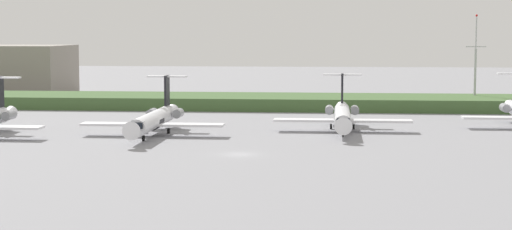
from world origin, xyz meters
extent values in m
plane|color=gray|center=(0.00, 30.00, 0.00)|extent=(500.00, 500.00, 0.00)
cube|color=#426033|center=(0.00, 69.43, 1.33)|extent=(320.00, 20.00, 2.66)
cone|color=white|center=(-43.37, 27.60, 2.45)|extent=(2.30, 4.00, 2.29)
cube|color=white|center=(-37.46, 12.60, 1.84)|extent=(11.00, 3.20, 0.36)
cube|color=white|center=(-43.37, 24.90, 8.80)|extent=(6.80, 1.80, 0.24)
cylinder|color=gray|center=(-41.12, 22.80, 2.65)|extent=(1.50, 3.40, 1.50)
cylinder|color=white|center=(-16.03, 19.63, 2.45)|extent=(2.70, 24.00, 2.70)
cone|color=white|center=(-16.03, 6.13, 2.45)|extent=(2.70, 3.00, 2.70)
cone|color=white|center=(-16.03, 33.63, 2.45)|extent=(2.30, 4.00, 2.29)
cube|color=black|center=(-16.03, 8.03, 2.92)|extent=(2.02, 1.80, 0.90)
cylinder|color=black|center=(-16.03, 19.63, 2.30)|extent=(2.76, 3.60, 2.76)
cube|color=white|center=(-21.94, 18.63, 1.84)|extent=(11.00, 3.20, 0.36)
cube|color=white|center=(-10.13, 18.63, 1.84)|extent=(11.00, 3.20, 0.36)
cube|color=black|center=(-16.03, 30.63, 6.40)|extent=(0.36, 3.20, 5.20)
cube|color=white|center=(-16.03, 30.93, 8.80)|extent=(6.80, 1.80, 0.24)
cylinder|color=gray|center=(-18.28, 28.83, 2.65)|extent=(1.50, 3.40, 1.50)
cylinder|color=gray|center=(-13.78, 28.83, 2.65)|extent=(1.50, 3.40, 1.50)
cylinder|color=gray|center=(-16.03, 12.19, 1.00)|extent=(0.20, 0.20, 0.65)
cylinder|color=black|center=(-16.03, 12.19, 0.45)|extent=(0.30, 0.90, 0.90)
cylinder|color=black|center=(-17.93, 22.03, 0.45)|extent=(0.35, 0.90, 0.90)
cylinder|color=black|center=(-14.13, 22.03, 0.45)|extent=(0.35, 0.90, 0.90)
cylinder|color=white|center=(14.04, 28.40, 2.45)|extent=(2.70, 24.00, 2.70)
cone|color=white|center=(14.04, 14.90, 2.45)|extent=(2.70, 3.00, 2.70)
cone|color=white|center=(14.04, 42.40, 2.45)|extent=(2.29, 4.00, 2.29)
cube|color=black|center=(14.04, 16.80, 2.92)|extent=(2.03, 1.80, 0.90)
cylinder|color=black|center=(14.04, 28.40, 2.30)|extent=(2.76, 3.60, 2.76)
cube|color=white|center=(8.14, 27.40, 1.84)|extent=(11.00, 3.20, 0.36)
cube|color=white|center=(19.95, 27.40, 1.84)|extent=(11.00, 3.20, 0.36)
cube|color=black|center=(14.04, 39.40, 6.40)|extent=(0.36, 3.20, 5.20)
cube|color=white|center=(14.04, 39.70, 8.80)|extent=(6.80, 1.80, 0.24)
cylinder|color=gray|center=(11.79, 37.60, 2.65)|extent=(1.50, 3.40, 1.50)
cylinder|color=gray|center=(16.29, 37.60, 2.65)|extent=(1.50, 3.40, 1.50)
cylinder|color=gray|center=(14.04, 20.96, 1.00)|extent=(0.20, 0.20, 0.65)
cylinder|color=black|center=(14.04, 20.96, 0.45)|extent=(0.30, 0.90, 0.90)
cylinder|color=black|center=(12.14, 30.80, 0.45)|extent=(0.35, 0.90, 0.90)
cylinder|color=black|center=(15.94, 30.80, 0.45)|extent=(0.35, 0.90, 0.90)
cone|color=white|center=(45.88, 49.27, 2.45)|extent=(2.30, 4.00, 2.29)
cube|color=white|center=(39.98, 34.27, 1.84)|extent=(11.00, 3.20, 0.36)
cylinder|color=gray|center=(43.63, 44.47, 2.65)|extent=(1.50, 3.40, 1.50)
cylinder|color=#B2B2B7|center=(43.09, 74.71, 6.40)|extent=(0.50, 0.50, 12.79)
cylinder|color=#B2B2B7|center=(43.09, 74.71, 16.24)|extent=(0.28, 0.28, 6.89)
cube|color=#B2B2B7|center=(43.09, 74.71, 13.19)|extent=(4.40, 0.20, 0.20)
sphere|color=red|center=(43.09, 74.71, 19.93)|extent=(0.50, 0.50, 0.50)
camera|label=1|loc=(12.60, -112.50, 16.64)|focal=59.44mm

